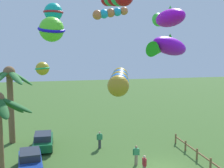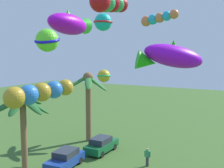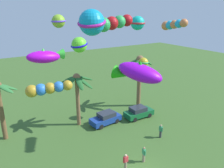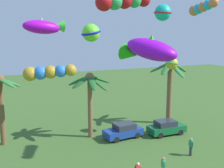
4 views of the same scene
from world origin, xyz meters
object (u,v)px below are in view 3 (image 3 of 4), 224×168
spectator_0 (126,162)px  kite_ball_7 (143,63)px  parked_car_0 (139,112)px  spectator_2 (144,154)px  kite_tube_6 (173,25)px  kite_fish_5 (137,73)px  kite_tube_9 (48,89)px  kite_ball_0 (138,23)px  palm_tree_0 (139,69)px  parked_car_1 (106,118)px  palm_tree_1 (77,86)px  kite_tube_2 (109,24)px  kite_ball_8 (58,21)px  kite_ball_4 (92,22)px  kite_fish_1 (46,56)px  kite_ball_3 (79,45)px  spectator_1 (161,131)px

spectator_0 → kite_ball_7: size_ratio=0.83×
spectator_0 → parked_car_0: bearing=44.8°
spectator_2 → kite_tube_6: (3.95, 1.39, 11.53)m
kite_fish_5 → kite_tube_9: kite_fish_5 is taller
parked_car_0 → kite_ball_0: kite_ball_0 is taller
palm_tree_0 → kite_ball_0: size_ratio=4.20×
parked_car_1 → spectator_0: (-2.84, -8.21, 0.06)m
palm_tree_1 → parked_car_1: palm_tree_1 is taller
kite_tube_2 → spectator_2: bearing=-43.5°
parked_car_1 → kite_ball_8: (-7.44, -6.52, 12.14)m
spectator_2 → kite_ball_7: kite_ball_7 is taller
kite_tube_6 → parked_car_0: bearing=77.1°
palm_tree_1 → kite_tube_2: (-0.15, -7.64, 7.44)m
palm_tree_1 → kite_tube_6: bearing=-54.1°
kite_fish_5 → palm_tree_1: bearing=89.1°
spectator_2 → kite_fish_5: bearing=-148.5°
spectator_2 → kite_ball_4: 13.68m
kite_fish_1 → kite_ball_4: bearing=-56.2°
kite_fish_5 → kite_tube_6: bearing=24.2°
spectator_2 → kite_ball_3: (-3.19, 6.39, 9.64)m
parked_car_0 → kite_ball_7: kite_ball_7 is taller
palm_tree_0 → kite_ball_8: 18.32m
kite_tube_2 → kite_fish_5: kite_tube_2 is taller
spectator_0 → kite_ball_8: bearing=159.9°
palm_tree_1 → kite_ball_8: size_ratio=5.06×
spectator_1 → spectator_0: bearing=-161.1°
palm_tree_0 → kite_ball_4: 19.83m
kite_ball_7 → kite_tube_9: bearing=-163.1°
spectator_2 → parked_car_0: bearing=54.2°
kite_fish_1 → kite_fish_5: size_ratio=0.64×
kite_ball_7 → kite_fish_1: bearing=-155.3°
palm_tree_0 → kite_tube_9: (-15.12, -7.14, 2.19)m
kite_fish_1 → kite_tube_2: size_ratio=0.58×
palm_tree_0 → kite_ball_8: (-14.38, -8.70, 7.31)m
kite_tube_6 → kite_tube_9: size_ratio=0.88×
kite_fish_5 → kite_tube_9: size_ratio=1.12×
spectator_1 → kite_ball_3: bearing=150.9°
kite_tube_2 → kite_fish_1: bearing=-167.5°
spectator_0 → kite_ball_3: kite_ball_3 is taller
kite_tube_9 → spectator_1: bearing=-5.1°
parked_car_0 → spectator_2: spectator_2 is taller
kite_fish_5 → kite_ball_0: bearing=51.7°
spectator_2 → kite_ball_4: kite_ball_4 is taller
spectator_1 → kite_ball_7: bearing=75.4°
spectator_1 → kite_tube_9: size_ratio=0.45×
spectator_1 → kite_fish_1: bearing=-174.3°
spectator_2 → kite_ball_4: size_ratio=0.71×
kite_ball_4 → kite_tube_6: (9.98, 3.24, -0.61)m
kite_ball_7 → kite_tube_9: size_ratio=0.54×
palm_tree_0 → kite_ball_3: bearing=-159.7°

